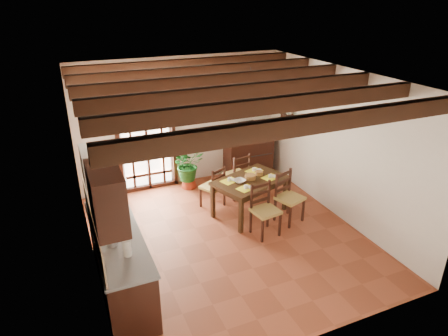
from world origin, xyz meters
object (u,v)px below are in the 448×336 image
kitchen_counter (120,260)px  crt_tv (249,130)px  potted_plant (188,163)px  pendant_lamp (250,109)px  sideboard (248,156)px  chair_near_left (265,219)px  chair_near_right (289,206)px  dining_table (250,184)px  chair_far_right (237,183)px  chair_far_left (213,194)px

kitchen_counter → crt_tv: 4.51m
potted_plant → pendant_lamp: pendant_lamp is taller
kitchen_counter → sideboard: kitchen_counter is taller
chair_near_left → pendant_lamp: bearing=77.0°
chair_near_left → sideboard: (0.87, 2.40, 0.16)m
pendant_lamp → potted_plant: bearing=116.2°
chair_near_left → chair_near_right: (0.63, 0.23, 0.01)m
pendant_lamp → kitchen_counter: bearing=-154.3°
dining_table → potted_plant: (-0.72, 1.55, -0.07)m
chair_near_left → chair_far_right: (0.16, 1.52, 0.01)m
chair_near_left → pendant_lamp: size_ratio=1.13×
crt_tv → potted_plant: size_ratio=0.20×
crt_tv → chair_far_left: bearing=-141.6°
chair_near_right → chair_far_left: bearing=117.6°
dining_table → chair_far_left: (-0.55, 0.54, -0.36)m
chair_near_right → potted_plant: size_ratio=0.50×
chair_near_left → chair_far_right: 1.53m
kitchen_counter → chair_far_left: size_ratio=2.55×
chair_far_left → crt_tv: (1.34, 1.10, 0.83)m
dining_table → crt_tv: 1.87m
dining_table → chair_far_right: size_ratio=1.61×
dining_table → sideboard: size_ratio=1.44×
kitchen_counter → crt_tv: kitchen_counter is taller
potted_plant → pendant_lamp: 2.21m
chair_far_left → sideboard: 1.74m
kitchen_counter → dining_table: bearing=23.9°
dining_table → sideboard: 1.83m
chair_far_right → kitchen_counter: bearing=23.4°
chair_far_left → potted_plant: bearing=-108.1°
chair_near_right → potted_plant: potted_plant is taller
pendant_lamp → chair_near_left: bearing=-95.4°
potted_plant → pendant_lamp: (0.72, -1.45, 1.51)m
chair_near_right → crt_tv: (0.24, 2.17, 0.81)m
dining_table → crt_tv: size_ratio=3.99×
chair_near_right → sideboard: (0.24, 2.17, 0.16)m
kitchen_counter → chair_near_right: kitchen_counter is taller
chair_near_left → chair_far_left: chair_near_left is taller
chair_near_right → chair_far_right: bearing=91.7°
kitchen_counter → pendant_lamp: (2.67, 1.28, 1.60)m
chair_near_left → chair_far_left: 1.38m
potted_plant → chair_far_right: bearing=-44.7°
chair_near_left → chair_near_right: size_ratio=0.98×
kitchen_counter → crt_tv: size_ratio=5.75×
kitchen_counter → crt_tv: bearing=39.1°
dining_table → chair_far_right: bearing=64.0°
kitchen_counter → sideboard: bearing=39.2°
chair_near_left → chair_near_right: 0.67m
potted_plant → crt_tv: bearing=3.1°
pendant_lamp → chair_far_left: bearing=141.5°
kitchen_counter → chair_near_left: 2.63m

